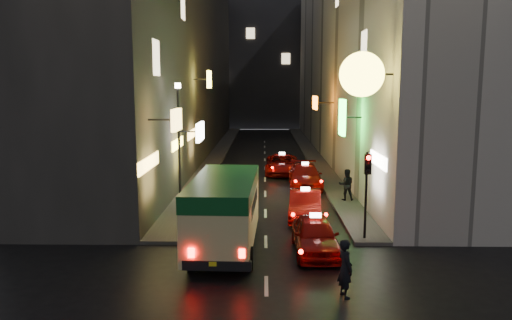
{
  "coord_description": "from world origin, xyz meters",
  "views": [
    {
      "loc": [
        -0.09,
        -10.96,
        6.26
      ],
      "look_at": [
        -0.47,
        13.0,
        2.67
      ],
      "focal_mm": 35.0,
      "sensor_mm": 36.0,
      "label": 1
    }
  ],
  "objects_px": {
    "taxi_near": "(315,232)",
    "lamp_post": "(179,138)",
    "pedestrian_crossing": "(345,264)",
    "traffic_light": "(367,177)",
    "minibus": "(224,205)"
  },
  "relations": [
    {
      "from": "minibus",
      "to": "pedestrian_crossing",
      "type": "bearing_deg",
      "value": -47.25
    },
    {
      "from": "taxi_near",
      "to": "pedestrian_crossing",
      "type": "distance_m",
      "value": 3.99
    },
    {
      "from": "taxi_near",
      "to": "lamp_post",
      "type": "xyz_separation_m",
      "value": [
        -6.05,
        5.82,
        2.92
      ]
    },
    {
      "from": "taxi_near",
      "to": "lamp_post",
      "type": "height_order",
      "value": "lamp_post"
    },
    {
      "from": "lamp_post",
      "to": "minibus",
      "type": "bearing_deg",
      "value": -64.67
    },
    {
      "from": "taxi_near",
      "to": "lamp_post",
      "type": "distance_m",
      "value": 8.89
    },
    {
      "from": "minibus",
      "to": "lamp_post",
      "type": "bearing_deg",
      "value": 115.33
    },
    {
      "from": "traffic_light",
      "to": "minibus",
      "type": "bearing_deg",
      "value": -169.76
    },
    {
      "from": "minibus",
      "to": "taxi_near",
      "type": "bearing_deg",
      "value": -4.74
    },
    {
      "from": "minibus",
      "to": "traffic_light",
      "type": "distance_m",
      "value": 5.74
    },
    {
      "from": "pedestrian_crossing",
      "to": "traffic_light",
      "type": "relative_size",
      "value": 0.58
    },
    {
      "from": "pedestrian_crossing",
      "to": "minibus",
      "type": "bearing_deg",
      "value": 24.91
    },
    {
      "from": "taxi_near",
      "to": "minibus",
      "type": "bearing_deg",
      "value": 175.26
    },
    {
      "from": "minibus",
      "to": "traffic_light",
      "type": "bearing_deg",
      "value": 10.24
    },
    {
      "from": "minibus",
      "to": "pedestrian_crossing",
      "type": "relative_size",
      "value": 3.27
    }
  ]
}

